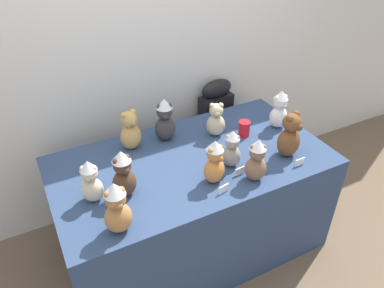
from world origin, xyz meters
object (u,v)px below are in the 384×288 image
(teddy_bear_mocha, at_px, (256,161))
(party_cup_red, at_px, (244,129))
(teddy_bear_ginger, at_px, (215,162))
(teddy_bear_charcoal, at_px, (165,120))
(display_table, at_px, (192,204))
(teddy_bear_cocoa, at_px, (123,174))
(instrument_case, at_px, (215,132))
(teddy_bear_snow, at_px, (279,110))
(teddy_bear_caramel, at_px, (117,208))
(teddy_bear_ash, at_px, (232,149))
(teddy_bear_honey, at_px, (130,131))
(teddy_bear_chestnut, at_px, (290,136))
(teddy_bear_cream, at_px, (91,182))
(teddy_bear_sand, at_px, (216,120))

(teddy_bear_mocha, relative_size, party_cup_red, 2.59)
(teddy_bear_ginger, xyz_separation_m, teddy_bear_charcoal, (-0.07, 0.54, 0.01))
(display_table, relative_size, teddy_bear_cocoa, 5.89)
(instrument_case, distance_m, teddy_bear_cocoa, 1.34)
(teddy_bear_snow, bearing_deg, party_cup_red, -177.31)
(teddy_bear_caramel, height_order, teddy_bear_charcoal, teddy_bear_charcoal)
(teddy_bear_caramel, relative_size, party_cup_red, 2.83)
(display_table, xyz_separation_m, instrument_case, (0.54, 0.61, 0.10))
(teddy_bear_ginger, relative_size, party_cup_red, 2.63)
(teddy_bear_ginger, xyz_separation_m, teddy_bear_ash, (0.17, 0.09, -0.02))
(display_table, relative_size, teddy_bear_snow, 6.13)
(teddy_bear_honey, bearing_deg, teddy_bear_ash, -59.71)
(teddy_bear_chestnut, xyz_separation_m, party_cup_red, (-0.12, 0.32, -0.09))
(display_table, distance_m, teddy_bear_ash, 0.58)
(teddy_bear_ash, bearing_deg, teddy_bear_caramel, -135.99)
(teddy_bear_cream, height_order, teddy_bear_chestnut, teddy_bear_chestnut)
(teddy_bear_sand, bearing_deg, teddy_bear_mocha, -71.26)
(instrument_case, height_order, teddy_bear_cocoa, teddy_bear_cocoa)
(teddy_bear_caramel, xyz_separation_m, party_cup_red, (1.06, 0.45, -0.10))
(instrument_case, distance_m, teddy_bear_charcoal, 0.81)
(instrument_case, xyz_separation_m, teddy_bear_caramel, (-1.14, -0.98, 0.45))
(instrument_case, distance_m, teddy_bear_sand, 0.65)
(teddy_bear_cream, distance_m, teddy_bear_chestnut, 1.25)
(teddy_bear_mocha, xyz_separation_m, teddy_bear_chestnut, (0.33, 0.11, 0.01))
(teddy_bear_mocha, bearing_deg, teddy_bear_cream, -172.33)
(teddy_bear_cocoa, bearing_deg, teddy_bear_chestnut, -14.25)
(teddy_bear_ash, relative_size, teddy_bear_charcoal, 0.82)
(teddy_bear_honey, bearing_deg, teddy_bear_caramel, -130.29)
(teddy_bear_sand, xyz_separation_m, teddy_bear_cream, (-0.94, -0.27, 0.02))
(teddy_bear_cream, height_order, party_cup_red, teddy_bear_cream)
(teddy_bear_cocoa, xyz_separation_m, teddy_bear_charcoal, (0.43, 0.42, 0.01))
(teddy_bear_snow, relative_size, teddy_bear_ash, 1.13)
(teddy_bear_cocoa, xyz_separation_m, teddy_bear_mocha, (0.73, -0.22, -0.01))
(teddy_bear_honey, relative_size, teddy_bear_ash, 1.10)
(teddy_bear_chestnut, bearing_deg, teddy_bear_cocoa, 156.73)
(teddy_bear_caramel, relative_size, teddy_bear_snow, 1.07)
(teddy_bear_charcoal, bearing_deg, teddy_bear_cream, -134.73)
(instrument_case, bearing_deg, teddy_bear_snow, -76.06)
(teddy_bear_honey, xyz_separation_m, teddy_bear_chestnut, (0.87, -0.54, 0.01))
(teddy_bear_ash, distance_m, teddy_bear_charcoal, 0.52)
(teddy_bear_sand, xyz_separation_m, teddy_bear_chestnut, (0.30, -0.42, 0.03))
(display_table, bearing_deg, party_cup_red, 10.64)
(teddy_bear_ginger, bearing_deg, display_table, 83.23)
(teddy_bear_cream, xyz_separation_m, teddy_bear_charcoal, (0.61, 0.38, 0.02))
(teddy_bear_mocha, height_order, party_cup_red, teddy_bear_mocha)
(teddy_bear_honey, distance_m, teddy_bear_caramel, 0.73)
(teddy_bear_ginger, bearing_deg, teddy_bear_mocha, -33.21)
(teddy_bear_chestnut, distance_m, teddy_bear_ash, 0.39)
(teddy_bear_cocoa, relative_size, teddy_bear_charcoal, 0.96)
(teddy_bear_cream, distance_m, teddy_bear_charcoal, 0.71)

